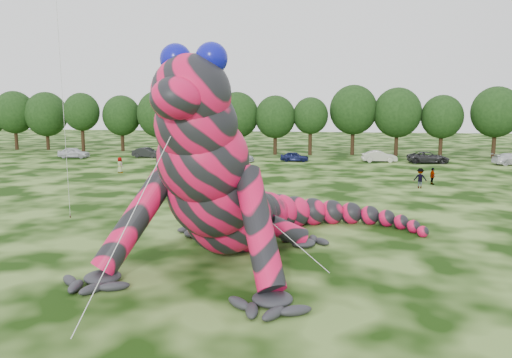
{
  "coord_description": "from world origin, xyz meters",
  "views": [
    {
      "loc": [
        5.29,
        -18.29,
        7.74
      ],
      "look_at": [
        1.27,
        6.0,
        4.0
      ],
      "focal_mm": 35.0,
      "sensor_mm": 36.0,
      "label": 1
    }
  ],
  "objects_px": {
    "tree_5": "(159,121)",
    "spectator_4": "(120,165)",
    "car_1": "(147,153)",
    "spectator_1": "(240,185)",
    "tree_7": "(237,123)",
    "car_2": "(202,157)",
    "tree_9": "(310,126)",
    "tree_6": "(190,123)",
    "tree_1": "(15,120)",
    "tree_10": "(353,120)",
    "tree_4": "(122,123)",
    "car_3": "(236,156)",
    "tree_2": "(47,121)",
    "spectator_0": "(162,190)",
    "tree_3": "(82,122)",
    "tree_11": "(397,122)",
    "car_6": "(428,157)",
    "spectator_2": "(420,178)",
    "inflatable_gecko": "(236,154)",
    "tree_13": "(495,122)",
    "spectator_3": "(433,176)",
    "car_5": "(379,156)",
    "tree_12": "(442,126)",
    "tree_8": "(275,125)",
    "car_0": "(74,153)",
    "car_4": "(295,157)"
  },
  "relations": [
    {
      "from": "inflatable_gecko",
      "to": "tree_6",
      "type": "bearing_deg",
      "value": 118.48
    },
    {
      "from": "inflatable_gecko",
      "to": "tree_13",
      "type": "height_order",
      "value": "inflatable_gecko"
    },
    {
      "from": "tree_6",
      "to": "spectator_2",
      "type": "xyz_separation_m",
      "value": [
        30.36,
        -27.75,
        -3.82
      ]
    },
    {
      "from": "tree_9",
      "to": "tree_13",
      "type": "bearing_deg",
      "value": -0.48
    },
    {
      "from": "tree_3",
      "to": "tree_7",
      "type": "distance_m",
      "value": 25.64
    },
    {
      "from": "tree_7",
      "to": "spectator_0",
      "type": "xyz_separation_m",
      "value": [
        1.47,
        -37.48,
        -3.86
      ]
    },
    {
      "from": "tree_5",
      "to": "car_2",
      "type": "bearing_deg",
      "value": -49.96
    },
    {
      "from": "tree_5",
      "to": "tree_8",
      "type": "xyz_separation_m",
      "value": [
        18.91,
        -1.45,
        -0.43
      ]
    },
    {
      "from": "tree_6",
      "to": "tree_9",
      "type": "xyz_separation_m",
      "value": [
        18.62,
        0.66,
        -0.41
      ]
    },
    {
      "from": "tree_7",
      "to": "car_2",
      "type": "height_order",
      "value": "tree_7"
    },
    {
      "from": "tree_2",
      "to": "spectator_3",
      "type": "relative_size",
      "value": 5.98
    },
    {
      "from": "tree_2",
      "to": "car_3",
      "type": "bearing_deg",
      "value": -18.86
    },
    {
      "from": "tree_2",
      "to": "tree_10",
      "type": "relative_size",
      "value": 0.92
    },
    {
      "from": "tree_6",
      "to": "car_5",
      "type": "relative_size",
      "value": 2.08
    },
    {
      "from": "tree_13",
      "to": "spectator_3",
      "type": "relative_size",
      "value": 6.28
    },
    {
      "from": "tree_2",
      "to": "tree_11",
      "type": "bearing_deg",
      "value": -0.57
    },
    {
      "from": "tree_1",
      "to": "tree_5",
      "type": "xyz_separation_m",
      "value": [
        25.23,
        0.38,
        -0.01
      ]
    },
    {
      "from": "tree_10",
      "to": "spectator_2",
      "type": "xyz_separation_m",
      "value": [
        5.41,
        -29.65,
        -4.33
      ]
    },
    {
      "from": "tree_6",
      "to": "car_2",
      "type": "xyz_separation_m",
      "value": [
        4.81,
        -10.6,
        -4.11
      ]
    },
    {
      "from": "car_1",
      "to": "tree_1",
      "type": "bearing_deg",
      "value": 82.7
    },
    {
      "from": "tree_12",
      "to": "car_2",
      "type": "height_order",
      "value": "tree_12"
    },
    {
      "from": "car_0",
      "to": "car_4",
      "type": "relative_size",
      "value": 1.16
    },
    {
      "from": "tree_12",
      "to": "car_5",
      "type": "bearing_deg",
      "value": -138.42
    },
    {
      "from": "tree_2",
      "to": "car_5",
      "type": "distance_m",
      "value": 54.67
    },
    {
      "from": "tree_1",
      "to": "tree_6",
      "type": "relative_size",
      "value": 1.03
    },
    {
      "from": "tree_1",
      "to": "car_2",
      "type": "distance_m",
      "value": 37.81
    },
    {
      "from": "tree_12",
      "to": "spectator_0",
      "type": "distance_m",
      "value": 48.04
    },
    {
      "from": "car_2",
      "to": "car_3",
      "type": "distance_m",
      "value": 4.63
    },
    {
      "from": "tree_11",
      "to": "car_1",
      "type": "bearing_deg",
      "value": -166.62
    },
    {
      "from": "tree_13",
      "to": "car_6",
      "type": "xyz_separation_m",
      "value": [
        -10.2,
        -7.8,
        -4.32
      ]
    },
    {
      "from": "tree_4",
      "to": "tree_10",
      "type": "relative_size",
      "value": 0.86
    },
    {
      "from": "tree_10",
      "to": "car_4",
      "type": "bearing_deg",
      "value": -127.62
    },
    {
      "from": "tree_5",
      "to": "spectator_4",
      "type": "distance_m",
      "value": 25.07
    },
    {
      "from": "tree_8",
      "to": "car_0",
      "type": "bearing_deg",
      "value": -161.39
    },
    {
      "from": "tree_10",
      "to": "car_2",
      "type": "relative_size",
      "value": 2.31
    },
    {
      "from": "tree_2",
      "to": "tree_4",
      "type": "distance_m",
      "value": 13.38
    },
    {
      "from": "tree_7",
      "to": "spectator_1",
      "type": "distance_m",
      "value": 35.3
    },
    {
      "from": "tree_4",
      "to": "car_3",
      "type": "height_order",
      "value": "tree_4"
    },
    {
      "from": "tree_8",
      "to": "car_3",
      "type": "xyz_separation_m",
      "value": [
        -3.97,
        -10.12,
        -3.75
      ]
    },
    {
      "from": "car_1",
      "to": "spectator_2",
      "type": "bearing_deg",
      "value": -110.75
    },
    {
      "from": "tree_3",
      "to": "car_6",
      "type": "xyz_separation_m",
      "value": [
        52.65,
        -7.74,
        -3.98
      ]
    },
    {
      "from": "spectator_0",
      "to": "spectator_1",
      "type": "relative_size",
      "value": 0.95
    },
    {
      "from": "car_4",
      "to": "tree_2",
      "type": "bearing_deg",
      "value": 74.88
    },
    {
      "from": "car_1",
      "to": "tree_11",
      "type": "bearing_deg",
      "value": -66.44
    },
    {
      "from": "tree_4",
      "to": "tree_8",
      "type": "relative_size",
      "value": 1.01
    },
    {
      "from": "tree_4",
      "to": "tree_8",
      "type": "bearing_deg",
      "value": -3.89
    },
    {
      "from": "tree_13",
      "to": "tree_3",
      "type": "bearing_deg",
      "value": -179.95
    },
    {
      "from": "car_1",
      "to": "spectator_1",
      "type": "xyz_separation_m",
      "value": [
        19.01,
        -27.25,
        0.21
      ]
    },
    {
      "from": "tree_9",
      "to": "car_1",
      "type": "xyz_separation_m",
      "value": [
        -22.94,
        -7.63,
        -3.62
      ]
    },
    {
      "from": "tree_2",
      "to": "tree_5",
      "type": "height_order",
      "value": "tree_5"
    }
  ]
}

